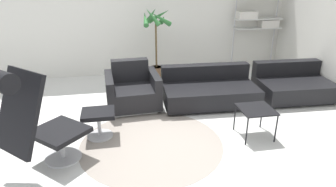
{
  "coord_description": "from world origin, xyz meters",
  "views": [
    {
      "loc": [
        -0.46,
        -3.77,
        2.17
      ],
      "look_at": [
        0.24,
        0.07,
        0.55
      ],
      "focal_mm": 32.0,
      "sensor_mm": 36.0,
      "label": 1
    }
  ],
  "objects_px": {
    "lounge_chair": "(28,113)",
    "potted_plant": "(156,44)",
    "side_table": "(256,111)",
    "shelf_unit": "(259,13)",
    "ottoman": "(98,118)",
    "couch_low": "(209,91)",
    "couch_second": "(292,86)",
    "armchair_red": "(132,91)"
  },
  "relations": [
    {
      "from": "armchair_red",
      "to": "side_table",
      "type": "relative_size",
      "value": 1.97
    },
    {
      "from": "side_table",
      "to": "shelf_unit",
      "type": "relative_size",
      "value": 0.23
    },
    {
      "from": "armchair_red",
      "to": "shelf_unit",
      "type": "bearing_deg",
      "value": -154.93
    },
    {
      "from": "couch_second",
      "to": "potted_plant",
      "type": "relative_size",
      "value": 0.85
    },
    {
      "from": "lounge_chair",
      "to": "couch_second",
      "type": "distance_m",
      "value": 4.39
    },
    {
      "from": "couch_low",
      "to": "couch_second",
      "type": "relative_size",
      "value": 1.24
    },
    {
      "from": "couch_low",
      "to": "potted_plant",
      "type": "xyz_separation_m",
      "value": [
        -0.75,
        1.24,
        0.57
      ]
    },
    {
      "from": "potted_plant",
      "to": "ottoman",
      "type": "bearing_deg",
      "value": -117.85
    },
    {
      "from": "potted_plant",
      "to": "couch_low",
      "type": "bearing_deg",
      "value": -58.92
    },
    {
      "from": "couch_low",
      "to": "shelf_unit",
      "type": "relative_size",
      "value": 0.81
    },
    {
      "from": "armchair_red",
      "to": "shelf_unit",
      "type": "relative_size",
      "value": 0.45
    },
    {
      "from": "ottoman",
      "to": "couch_low",
      "type": "bearing_deg",
      "value": 24.66
    },
    {
      "from": "lounge_chair",
      "to": "couch_second",
      "type": "relative_size",
      "value": 1.02
    },
    {
      "from": "side_table",
      "to": "potted_plant",
      "type": "bearing_deg",
      "value": 112.72
    },
    {
      "from": "lounge_chair",
      "to": "couch_low",
      "type": "height_order",
      "value": "lounge_chair"
    },
    {
      "from": "lounge_chair",
      "to": "couch_low",
      "type": "bearing_deg",
      "value": 74.99
    },
    {
      "from": "couch_second",
      "to": "couch_low",
      "type": "bearing_deg",
      "value": 0.65
    },
    {
      "from": "shelf_unit",
      "to": "lounge_chair",
      "type": "bearing_deg",
      "value": -142.39
    },
    {
      "from": "lounge_chair",
      "to": "ottoman",
      "type": "bearing_deg",
      "value": 90.0
    },
    {
      "from": "couch_low",
      "to": "shelf_unit",
      "type": "xyz_separation_m",
      "value": [
        1.58,
        1.6,
        1.07
      ]
    },
    {
      "from": "couch_second",
      "to": "lounge_chair",
      "type": "bearing_deg",
      "value": 22.51
    },
    {
      "from": "ottoman",
      "to": "couch_second",
      "type": "xyz_separation_m",
      "value": [
        3.42,
        0.81,
        -0.06
      ]
    },
    {
      "from": "ottoman",
      "to": "side_table",
      "type": "distance_m",
      "value": 2.16
    },
    {
      "from": "couch_second",
      "to": "ottoman",
      "type": "bearing_deg",
      "value": 15.44
    },
    {
      "from": "side_table",
      "to": "shelf_unit",
      "type": "xyz_separation_m",
      "value": [
        1.3,
        2.82,
        0.91
      ]
    },
    {
      "from": "couch_low",
      "to": "ottoman",
      "type": "bearing_deg",
      "value": 26.82
    },
    {
      "from": "couch_second",
      "to": "shelf_unit",
      "type": "height_order",
      "value": "shelf_unit"
    },
    {
      "from": "couch_low",
      "to": "potted_plant",
      "type": "height_order",
      "value": "potted_plant"
    },
    {
      "from": "ottoman",
      "to": "side_table",
      "type": "xyz_separation_m",
      "value": [
        2.13,
        -0.37,
        0.1
      ]
    },
    {
      "from": "ottoman",
      "to": "armchair_red",
      "type": "relative_size",
      "value": 0.49
    },
    {
      "from": "ottoman",
      "to": "couch_second",
      "type": "bearing_deg",
      "value": 13.28
    },
    {
      "from": "potted_plant",
      "to": "side_table",
      "type": "bearing_deg",
      "value": -67.28
    },
    {
      "from": "ottoman",
      "to": "potted_plant",
      "type": "distance_m",
      "value": 2.42
    },
    {
      "from": "lounge_chair",
      "to": "potted_plant",
      "type": "height_order",
      "value": "potted_plant"
    },
    {
      "from": "lounge_chair",
      "to": "couch_second",
      "type": "height_order",
      "value": "lounge_chair"
    },
    {
      "from": "side_table",
      "to": "potted_plant",
      "type": "distance_m",
      "value": 2.69
    },
    {
      "from": "lounge_chair",
      "to": "armchair_red",
      "type": "distance_m",
      "value": 2.07
    },
    {
      "from": "armchair_red",
      "to": "couch_low",
      "type": "height_order",
      "value": "armchair_red"
    },
    {
      "from": "ottoman",
      "to": "couch_second",
      "type": "height_order",
      "value": "couch_second"
    },
    {
      "from": "armchair_red",
      "to": "shelf_unit",
      "type": "height_order",
      "value": "shelf_unit"
    },
    {
      "from": "side_table",
      "to": "lounge_chair",
      "type": "bearing_deg",
      "value": -173.07
    },
    {
      "from": "armchair_red",
      "to": "potted_plant",
      "type": "relative_size",
      "value": 0.59
    }
  ]
}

